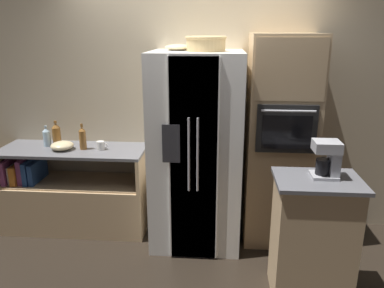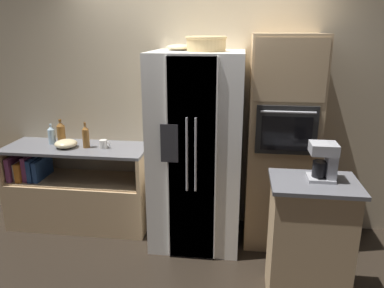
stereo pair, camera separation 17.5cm
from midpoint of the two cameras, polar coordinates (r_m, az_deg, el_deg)
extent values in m
plane|color=black|center=(3.97, -1.79, -14.17)|extent=(20.00, 20.00, 0.00)
cube|color=beige|center=(3.93, -1.22, 7.37)|extent=(12.00, 0.06, 2.80)
cube|color=tan|center=(4.28, -18.15, -8.71)|extent=(1.50, 0.56, 0.52)
cube|color=tan|center=(4.18, -18.49, -5.40)|extent=(1.44, 0.51, 0.02)
cube|color=tan|center=(4.46, -27.37, -2.85)|extent=(0.04, 0.56, 0.34)
cube|color=tan|center=(3.90, -8.75, -3.76)|extent=(0.04, 0.56, 0.34)
cube|color=slate|center=(4.07, -18.94, -0.87)|extent=(1.50, 0.56, 0.03)
cube|color=#934784|center=(4.41, -26.83, -3.37)|extent=(0.05, 0.39, 0.25)
cube|color=silver|center=(4.40, -26.19, -3.78)|extent=(0.03, 0.33, 0.19)
cube|color=orange|center=(4.37, -25.64, -3.75)|extent=(0.06, 0.39, 0.20)
cube|color=#934784|center=(4.33, -24.98, -3.45)|extent=(0.05, 0.33, 0.26)
cube|color=#284C8E|center=(4.30, -24.26, -3.60)|extent=(0.05, 0.37, 0.24)
cube|color=#284C8E|center=(4.28, -23.54, -3.75)|extent=(0.05, 0.35, 0.22)
cube|color=white|center=(3.62, -0.69, -0.98)|extent=(0.85, 0.78, 1.88)
cube|color=white|center=(3.25, -1.44, -3.16)|extent=(0.42, 0.02, 1.84)
cube|color=white|center=(3.25, -1.23, -3.16)|extent=(0.42, 0.02, 1.84)
cylinder|color=#B2B2B7|center=(3.19, -2.07, -1.72)|extent=(0.02, 0.02, 0.66)
cylinder|color=#B2B2B7|center=(3.19, -0.71, -1.76)|extent=(0.02, 0.02, 0.66)
cube|color=#2D2D33|center=(3.20, -4.79, 0.01)|extent=(0.15, 0.01, 0.34)
cube|color=tan|center=(3.71, 11.89, 0.30)|extent=(0.64, 0.60, 2.03)
cube|color=black|center=(3.35, 12.75, 2.24)|extent=(0.52, 0.04, 0.43)
cube|color=black|center=(3.34, 12.77, 1.73)|extent=(0.43, 0.01, 0.30)
cylinder|color=#B2B2B7|center=(3.28, 13.03, 4.90)|extent=(0.46, 0.02, 0.02)
cube|color=tan|center=(3.28, 13.30, 10.93)|extent=(0.60, 0.01, 0.53)
cube|color=tan|center=(3.13, 16.27, -13.88)|extent=(0.59, 0.44, 0.97)
cube|color=slate|center=(2.91, 17.08, -5.38)|extent=(0.64, 0.48, 0.03)
cylinder|color=tan|center=(3.40, 0.61, 14.93)|extent=(0.34, 0.34, 0.12)
torus|color=tan|center=(3.40, 0.61, 15.90)|extent=(0.36, 0.36, 0.03)
ellipsoid|color=beige|center=(3.56, -3.59, 14.50)|extent=(0.25, 0.25, 0.06)
cylinder|color=brown|center=(3.98, -17.53, 0.56)|extent=(0.07, 0.07, 0.19)
cone|color=brown|center=(3.95, -17.67, 2.17)|extent=(0.07, 0.07, 0.04)
cylinder|color=brown|center=(3.94, -17.72, 2.69)|extent=(0.02, 0.02, 0.04)
cylinder|color=brown|center=(4.19, -21.05, 1.03)|extent=(0.09, 0.09, 0.19)
cone|color=brown|center=(4.16, -21.22, 2.62)|extent=(0.09, 0.09, 0.05)
cylinder|color=brown|center=(4.16, -21.28, 3.12)|extent=(0.03, 0.03, 0.03)
cylinder|color=silver|center=(4.22, -22.35, 0.73)|extent=(0.08, 0.08, 0.16)
cone|color=silver|center=(4.20, -22.50, 2.03)|extent=(0.08, 0.08, 0.04)
cylinder|color=silver|center=(4.19, -22.55, 2.44)|extent=(0.03, 0.03, 0.02)
cylinder|color=silver|center=(3.93, -15.00, -0.23)|extent=(0.08, 0.08, 0.09)
torus|color=silver|center=(3.91, -14.42, -0.24)|extent=(0.06, 0.01, 0.06)
ellipsoid|color=beige|center=(4.05, -20.36, -0.24)|extent=(0.23, 0.23, 0.09)
cube|color=#B2B2B7|center=(2.95, 17.83, -4.61)|extent=(0.19, 0.17, 0.02)
cylinder|color=black|center=(2.92, 17.68, -3.31)|extent=(0.10, 0.10, 0.12)
cube|color=#B2B2B7|center=(2.92, 19.24, -2.27)|extent=(0.07, 0.15, 0.28)
cube|color=#B2B2B7|center=(2.87, 18.24, -0.35)|extent=(0.19, 0.17, 0.08)
camera|label=1|loc=(0.09, -91.43, -0.44)|focal=35.00mm
camera|label=2|loc=(0.09, 88.57, 0.44)|focal=35.00mm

